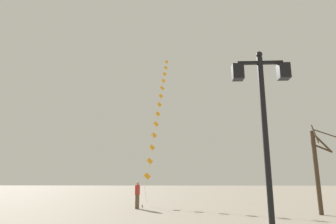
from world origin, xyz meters
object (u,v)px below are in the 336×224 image
object	(u,v)px
twin_lantern_lamp_post	(263,110)
kite_flyer	(137,194)
kite_train	(159,108)
bare_tree	(317,168)

from	to	relation	value
twin_lantern_lamp_post	kite_flyer	size ratio (longest dim) A/B	2.96
kite_flyer	twin_lantern_lamp_post	bearing A→B (deg)	-153.28
kite_train	bare_tree	size ratio (longest dim) A/B	3.37
kite_train	kite_flyer	size ratio (longest dim) A/B	9.59
twin_lantern_lamp_post	kite_flyer	bearing A→B (deg)	111.77
kite_train	twin_lantern_lamp_post	bearing A→B (deg)	-78.18
kite_flyer	bare_tree	distance (m)	10.88
twin_lantern_lamp_post	kite_flyer	distance (m)	13.68
twin_lantern_lamp_post	bare_tree	bearing A→B (deg)	60.63
twin_lantern_lamp_post	kite_train	xyz separation A→B (m)	(-4.28, 20.47, 5.15)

